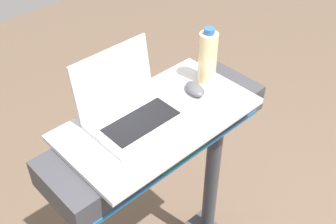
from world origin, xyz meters
name	(u,v)px	position (x,y,z in m)	size (l,w,h in m)	color
desk_board	(158,118)	(0.00, 0.70, 1.13)	(0.71, 0.39, 0.02)	silver
laptop	(130,107)	(-0.08, 0.76, 1.19)	(0.32, 0.26, 0.24)	#B7B7BC
computer_mouse	(195,89)	(0.20, 0.71, 1.16)	(0.06, 0.10, 0.03)	#4C4C51
water_bottle	(208,57)	(0.29, 0.74, 1.25)	(0.07, 0.07, 0.23)	beige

